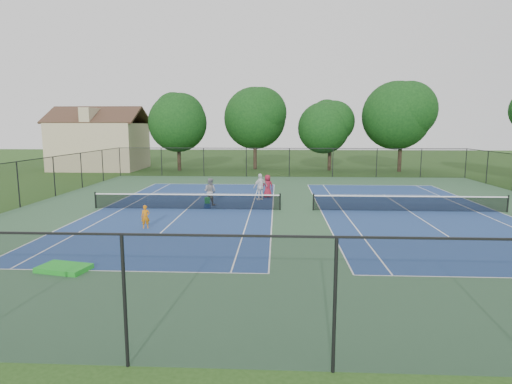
{
  "coord_description": "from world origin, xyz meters",
  "views": [
    {
      "loc": [
        -1.23,
        -26.59,
        5.25
      ],
      "look_at": [
        -2.52,
        -1.0,
        1.3
      ],
      "focal_mm": 30.0,
      "sensor_mm": 36.0,
      "label": 1
    }
  ],
  "objects_px": {
    "tree_back_a": "(178,119)",
    "tree_back_d": "(402,112)",
    "ball_crate": "(207,206)",
    "bystander_a": "(260,187)",
    "child_player": "(146,217)",
    "bystander_c": "(268,186)",
    "instructor": "(210,192)",
    "tree_back_c": "(330,124)",
    "ball_hopper": "(207,200)",
    "clapboard_house": "(100,144)",
    "tree_back_b": "(255,115)"
  },
  "relations": [
    {
      "from": "tree_back_a",
      "to": "bystander_c",
      "type": "height_order",
      "value": "tree_back_a"
    },
    {
      "from": "bystander_a",
      "to": "ball_crate",
      "type": "relative_size",
      "value": 5.41
    },
    {
      "from": "bystander_a",
      "to": "ball_hopper",
      "type": "relative_size",
      "value": 4.79
    },
    {
      "from": "tree_back_a",
      "to": "tree_back_d",
      "type": "relative_size",
      "value": 0.88
    },
    {
      "from": "instructor",
      "to": "bystander_c",
      "type": "height_order",
      "value": "instructor"
    },
    {
      "from": "bystander_a",
      "to": "bystander_c",
      "type": "relative_size",
      "value": 1.12
    },
    {
      "from": "tree_back_a",
      "to": "tree_back_b",
      "type": "height_order",
      "value": "tree_back_b"
    },
    {
      "from": "tree_back_d",
      "to": "instructor",
      "type": "distance_m",
      "value": 29.84
    },
    {
      "from": "bystander_a",
      "to": "bystander_c",
      "type": "distance_m",
      "value": 1.2
    },
    {
      "from": "tree_back_c",
      "to": "tree_back_a",
      "type": "bearing_deg",
      "value": -176.82
    },
    {
      "from": "tree_back_a",
      "to": "tree_back_b",
      "type": "bearing_deg",
      "value": 12.53
    },
    {
      "from": "tree_back_a",
      "to": "instructor",
      "type": "xyz_separation_m",
      "value": [
        7.27,
        -22.47,
        -5.12
      ]
    },
    {
      "from": "tree_back_d",
      "to": "instructor",
      "type": "relative_size",
      "value": 5.66
    },
    {
      "from": "bystander_c",
      "to": "ball_hopper",
      "type": "height_order",
      "value": "bystander_c"
    },
    {
      "from": "tree_back_d",
      "to": "clapboard_house",
      "type": "height_order",
      "value": "tree_back_d"
    },
    {
      "from": "tree_back_b",
      "to": "clapboard_house",
      "type": "distance_m",
      "value": 19.35
    },
    {
      "from": "tree_back_b",
      "to": "ball_hopper",
      "type": "xyz_separation_m",
      "value": [
        -1.74,
        -25.6,
        -6.08
      ]
    },
    {
      "from": "ball_hopper",
      "to": "instructor",
      "type": "bearing_deg",
      "value": 89.57
    },
    {
      "from": "instructor",
      "to": "bystander_c",
      "type": "bearing_deg",
      "value": -117.05
    },
    {
      "from": "instructor",
      "to": "bystander_a",
      "type": "distance_m",
      "value": 3.94
    },
    {
      "from": "instructor",
      "to": "ball_crate",
      "type": "bearing_deg",
      "value": 111.84
    },
    {
      "from": "tree_back_a",
      "to": "ball_crate",
      "type": "distance_m",
      "value": 25.38
    },
    {
      "from": "tree_back_b",
      "to": "instructor",
      "type": "xyz_separation_m",
      "value": [
        -1.73,
        -24.47,
        -5.68
      ]
    },
    {
      "from": "tree_back_d",
      "to": "child_player",
      "type": "bearing_deg",
      "value": -125.74
    },
    {
      "from": "tree_back_d",
      "to": "bystander_c",
      "type": "bearing_deg",
      "value": -127.89
    },
    {
      "from": "tree_back_b",
      "to": "tree_back_d",
      "type": "height_order",
      "value": "tree_back_d"
    },
    {
      "from": "child_player",
      "to": "ball_hopper",
      "type": "distance_m",
      "value": 6.09
    },
    {
      "from": "tree_back_d",
      "to": "bystander_c",
      "type": "xyz_separation_m",
      "value": [
        -14.96,
        -19.22,
        -5.97
      ]
    },
    {
      "from": "ball_crate",
      "to": "bystander_c",
      "type": "bearing_deg",
      "value": 49.16
    },
    {
      "from": "tree_back_c",
      "to": "tree_back_d",
      "type": "relative_size",
      "value": 0.81
    },
    {
      "from": "tree_back_a",
      "to": "tree_back_b",
      "type": "distance_m",
      "value": 9.24
    },
    {
      "from": "child_player",
      "to": "ball_hopper",
      "type": "xyz_separation_m",
      "value": [
        2.3,
        5.64,
        -0.09
      ]
    },
    {
      "from": "tree_back_a",
      "to": "instructor",
      "type": "relative_size",
      "value": 4.99
    },
    {
      "from": "bystander_c",
      "to": "clapboard_house",
      "type": "bearing_deg",
      "value": -62.81
    },
    {
      "from": "child_player",
      "to": "bystander_a",
      "type": "relative_size",
      "value": 0.64
    },
    {
      "from": "tree_back_b",
      "to": "bystander_c",
      "type": "distance_m",
      "value": 22.08
    },
    {
      "from": "tree_back_a",
      "to": "tree_back_c",
      "type": "xyz_separation_m",
      "value": [
        18.0,
        1.0,
        -0.56
      ]
    },
    {
      "from": "tree_back_a",
      "to": "ball_hopper",
      "type": "distance_m",
      "value": 25.3
    },
    {
      "from": "tree_back_a",
      "to": "child_player",
      "type": "bearing_deg",
      "value": -80.38
    },
    {
      "from": "tree_back_a",
      "to": "clapboard_house",
      "type": "xyz_separation_m",
      "value": [
        -10.0,
        1.0,
        -2.95
      ]
    },
    {
      "from": "bystander_c",
      "to": "bystander_a",
      "type": "bearing_deg",
      "value": 47.26
    },
    {
      "from": "tree_back_c",
      "to": "instructor",
      "type": "bearing_deg",
      "value": -114.58
    },
    {
      "from": "tree_back_b",
      "to": "ball_crate",
      "type": "distance_m",
      "value": 26.45
    },
    {
      "from": "tree_back_c",
      "to": "ball_hopper",
      "type": "relative_size",
      "value": 21.12
    },
    {
      "from": "child_player",
      "to": "bystander_a",
      "type": "xyz_separation_m",
      "value": [
        5.61,
        8.93,
        0.35
      ]
    },
    {
      "from": "tree_back_a",
      "to": "clapboard_house",
      "type": "distance_m",
      "value": 10.47
    },
    {
      "from": "tree_back_d",
      "to": "ball_crate",
      "type": "bearing_deg",
      "value": -128.45
    },
    {
      "from": "bystander_a",
      "to": "ball_hopper",
      "type": "bearing_deg",
      "value": 10.57
    },
    {
      "from": "tree_back_b",
      "to": "ball_crate",
      "type": "bearing_deg",
      "value": -93.89
    },
    {
      "from": "tree_back_a",
      "to": "child_player",
      "type": "relative_size",
      "value": 7.55
    }
  ]
}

